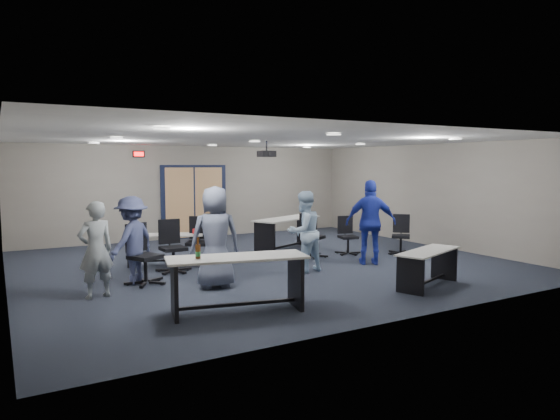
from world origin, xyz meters
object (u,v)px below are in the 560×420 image
chair_loose_left (145,254)px  person_lightblue (304,232)px  chair_loose_right (401,235)px  person_back (132,240)px  table_front_right (428,262)px  chair_back_d (348,235)px  table_front_left (237,274)px  person_navy (371,222)px  person_plaid (215,237)px  chair_back_a (173,246)px  chair_back_c (313,235)px  table_back_left (165,244)px  person_gray (96,250)px  chair_back_b (198,241)px  table_back_right (287,228)px

chair_loose_left → person_lightblue: bearing=-36.7°
chair_loose_right → person_back: 6.35m
table_front_right → chair_back_d: size_ratio=1.83×
table_front_left → chair_loose_right: bearing=36.1°
person_navy → person_lightblue: bearing=30.6°
person_plaid → person_back: 1.57m
table_front_left → chair_back_a: (0.04, 3.10, -0.04)m
person_plaid → person_lightblue: person_plaid is taller
chair_back_c → chair_back_d: 0.96m
table_back_left → person_back: size_ratio=1.08×
person_gray → person_lightblue: (3.96, -0.02, 0.03)m
chair_back_c → person_gray: bearing=165.3°
person_back → chair_back_a: bearing=173.0°
table_front_right → person_back: bearing=128.2°
table_back_left → chair_back_a: chair_back_a is taller
chair_loose_right → chair_back_d: bearing=-165.3°
table_front_left → chair_back_b: (0.72, 3.54, -0.05)m
table_back_right → chair_loose_left: size_ratio=1.93×
table_front_left → person_plaid: size_ratio=1.19×
chair_back_c → table_back_right: bearing=62.4°
person_gray → person_lightblue: person_lightblue is taller
table_back_right → person_plaid: bearing=-161.3°
chair_loose_right → person_gray: bearing=-131.4°
chair_back_d → person_back: person_back is taller
chair_back_b → chair_loose_right: chair_back_b is taller
table_front_left → table_back_right: 5.40m
person_back → table_back_right: bearing=163.8°
chair_back_d → chair_loose_left: 5.08m
chair_back_d → chair_back_b: bearing=-174.2°
chair_loose_right → table_front_right: bearing=-80.5°
table_front_left → chair_loose_left: size_ratio=1.95×
chair_back_b → person_navy: 3.75m
person_navy → person_back: 4.97m
chair_back_b → person_back: 1.93m
table_front_left → person_gray: (-1.64, 1.84, 0.22)m
table_back_right → person_navy: 2.56m
person_lightblue → person_navy: size_ratio=0.89×
table_back_right → chair_back_c: size_ratio=2.05×
person_plaid → chair_loose_left: bearing=-30.5°
chair_back_c → person_navy: size_ratio=0.57×
chair_loose_left → chair_loose_right: bearing=-26.6°
person_gray → chair_back_a: bearing=-155.1°
chair_loose_right → person_plaid: (-5.14, -0.84, 0.42)m
table_front_right → chair_loose_right: 3.21m
person_back → person_navy: bearing=133.3°
chair_loose_left → person_navy: bearing=-33.6°
table_front_right → chair_loose_left: 5.05m
table_back_left → person_plaid: (0.18, -2.42, 0.44)m
table_front_right → person_lightblue: (-1.27, 2.10, 0.38)m
table_back_right → chair_loose_right: 2.80m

